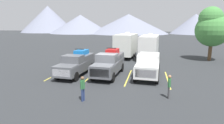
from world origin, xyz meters
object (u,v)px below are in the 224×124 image
Objects in this scene: camper_trailer_b at (149,45)px; pickup_truck_b at (109,63)px; pickup_truck_c at (148,65)px; person_b at (169,85)px; person_a at (83,87)px; camper_trailer_a at (126,44)px; pickup_truck_a at (76,63)px.

pickup_truck_b is at bearing -110.55° from camper_trailer_b.
camper_trailer_b reaches higher than pickup_truck_b.
pickup_truck_c is 5.23m from person_b.
person_a is (-4.05, -6.63, -0.22)m from pickup_truck_c.
person_a is (-4.07, -16.55, -0.96)m from camper_trailer_b.
camper_trailer_b is at bearing 76.18° from person_a.
camper_trailer_b is 4.91× the size of person_a.
camper_trailer_b is at bearing 95.53° from person_b.
camper_trailer_a is 4.49× the size of person_b.
pickup_truck_a is at bearing -175.60° from pickup_truck_c.
pickup_truck_c reaches higher than person_b.
camper_trailer_a is at bearing 108.54° from pickup_truck_c.
camper_trailer_b reaches higher than pickup_truck_c.
camper_trailer_b is (3.76, 10.04, 0.71)m from pickup_truck_b.
camper_trailer_a reaches higher than pickup_truck_b.
person_b is at bearing -73.65° from pickup_truck_c.
pickup_truck_a is 6.76m from person_a.
pickup_truck_c is 3.27× the size of person_b.
pickup_truck_b is at bearing 87.29° from person_a.
camper_trailer_a is at bearing 176.72° from camper_trailer_b.
pickup_truck_b is 10.27m from camper_trailer_a.
pickup_truck_a is 12.62m from camper_trailer_b.
camper_trailer_b is (0.02, 9.92, 0.73)m from pickup_truck_c.
camper_trailer_b reaches higher than person_a.
person_b is (1.45, -14.94, -0.98)m from camper_trailer_b.
person_a is at bearing -163.72° from person_b.
camper_trailer_a is at bearing 88.07° from pickup_truck_b.
person_a is 1.03× the size of person_b.
pickup_truck_c is 3.18× the size of person_a.
pickup_truck_b is 0.71× the size of camper_trailer_b.
pickup_truck_a is at bearing -108.62° from camper_trailer_a.
pickup_truck_b is (3.24, 0.42, 0.08)m from pickup_truck_a.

